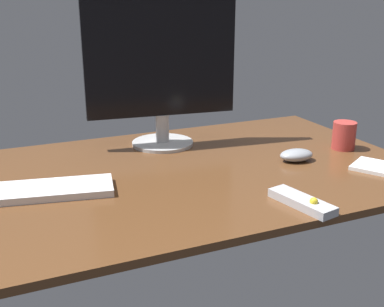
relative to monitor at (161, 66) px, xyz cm
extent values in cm
cube|color=brown|center=(-5.32, -25.98, -27.25)|extent=(140.00, 84.00, 2.00)
cylinder|color=#BBBBBB|center=(0.00, 0.00, -25.71)|extent=(20.51, 20.51, 1.07)
cylinder|color=#BBBBBB|center=(0.00, 0.00, -20.56)|extent=(4.37, 4.37, 9.23)
cube|color=black|center=(0.00, 0.00, 3.13)|extent=(49.02, 8.18, 38.14)
cube|color=white|center=(-45.76, -27.09, -25.29)|extent=(43.08, 20.12, 1.90)
ellipsoid|color=#999EA5|center=(31.38, -31.99, -24.41)|extent=(11.15, 7.83, 3.67)
cube|color=#B7B7BC|center=(13.35, -59.97, -25.21)|extent=(8.78, 18.47, 2.08)
sphere|color=yellow|center=(14.07, -63.50, -23.83)|extent=(1.95, 1.95, 1.95)
cylinder|color=#B23833|center=(52.52, -27.95, -21.75)|extent=(7.43, 7.43, 8.99)
cube|color=white|center=(49.25, -48.15, -25.71)|extent=(17.44, 18.62, 1.08)
camera|label=1|loc=(-53.55, -147.58, 22.39)|focal=45.59mm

